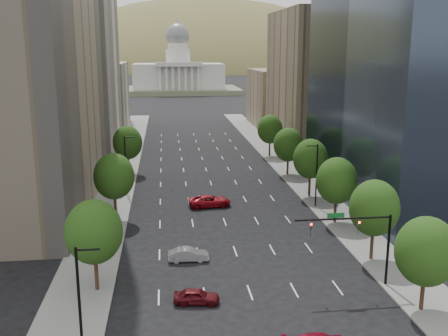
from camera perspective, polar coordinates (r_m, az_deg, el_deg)
name	(u,v)px	position (r m, az deg, el deg)	size (l,w,h in m)	color
sidewalk_left	(110,203)	(76.85, -12.39, -3.78)	(6.00, 200.00, 0.15)	slate
sidewalk_right	(319,196)	(79.77, 10.38, -3.06)	(6.00, 200.00, 0.15)	slate
midrise_cream_left	(81,69)	(117.64, -15.44, 10.43)	(14.00, 30.00, 35.00)	beige
filler_left	(101,95)	(150.82, -13.38, 7.78)	(14.00, 26.00, 18.00)	beige
parking_tan_right	(311,80)	(117.98, 9.50, 9.51)	(14.00, 30.00, 30.00)	#8C7759
filler_right	(278,98)	(150.42, 5.94, 7.67)	(14.00, 26.00, 16.00)	#8C7759
tree_right_0	(426,252)	(46.82, 21.36, -8.56)	(5.20, 5.20, 8.39)	#382316
tree_right_1	(374,208)	(56.06, 16.21, -4.25)	(5.20, 5.20, 8.75)	#382316
tree_right_2	(337,181)	(66.88, 12.29, -1.38)	(5.20, 5.20, 8.61)	#382316
tree_right_3	(310,159)	(77.96, 9.50, 1.00)	(5.20, 5.20, 8.89)	#382316
tree_right_4	(288,145)	(91.31, 7.09, 2.56)	(5.20, 5.20, 8.46)	#382316
tree_right_5	(270,129)	(106.66, 5.08, 4.27)	(5.20, 5.20, 8.75)	#382316
tree_left_0	(94,232)	(48.49, -14.13, -6.84)	(5.20, 5.20, 8.75)	#382316
tree_left_1	(114,176)	(67.48, -12.01, -0.92)	(5.20, 5.20, 8.97)	#382316
tree_left_2	(128,143)	(92.90, -10.57, 2.76)	(5.20, 5.20, 8.68)	#382316
streetlight_rn	(316,174)	(73.35, 10.11, -0.62)	(1.70, 0.20, 9.00)	black
streetlight_ls	(80,305)	(37.85, -15.53, -14.27)	(1.70, 0.20, 9.00)	black
streetlight_ln	(126,163)	(80.30, -10.74, 0.54)	(1.70, 0.20, 9.00)	black
traffic_signal	(363,235)	(49.70, 15.10, -7.11)	(9.12, 0.40, 7.38)	black
capitol	(178,76)	(263.38, -5.04, 10.09)	(60.00, 40.00, 35.20)	#596647
foothills	(200,100)	(616.96, -2.66, 7.48)	(720.00, 413.00, 263.00)	olive
car_maroon	(197,296)	(46.85, -3.03, -13.92)	(1.62, 4.04, 1.38)	#4F0D12
car_silver	(188,255)	(55.42, -3.93, -9.49)	(1.49, 4.28, 1.41)	#98989D
car_red_far	(210,201)	(73.48, -1.58, -3.64)	(2.73, 5.93, 1.65)	maroon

